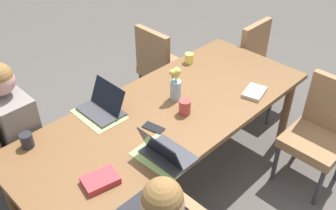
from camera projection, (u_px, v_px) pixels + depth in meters
name	position (u px, v px, depth m)	size (l,w,h in m)	color
ground_plane	(168.00, 182.00, 3.16)	(10.00, 10.00, 0.00)	#4C4742
dining_table	(168.00, 118.00, 2.76)	(2.35, 0.95, 0.75)	brown
chair_near_left_near	(7.00, 147.00, 2.78)	(0.44, 0.44, 0.90)	olive
person_near_left_near	(19.00, 143.00, 2.77)	(0.36, 0.40, 1.19)	#2D2D33
chair_far_right_near	(322.00, 129.00, 2.94)	(0.44, 0.44, 0.90)	olive
chair_near_right_mid	(161.00, 65.00, 3.75)	(0.44, 0.44, 0.90)	olive
chair_head_left_right_far	(262.00, 64.00, 3.76)	(0.44, 0.44, 0.90)	olive
flower_vase	(176.00, 84.00, 2.77)	(0.10, 0.08, 0.27)	#8EA8B7
placemat_near_left_near	(99.00, 114.00, 2.68)	(0.36, 0.26, 0.00)	#9EBC66
placemat_far_left_mid	(163.00, 156.00, 2.33)	(0.36, 0.26, 0.00)	#9EBC66
laptop_near_left_near	(103.00, 107.00, 2.69)	(0.22, 0.32, 0.20)	#38383D
laptop_far_left_mid	(166.00, 153.00, 2.30)	(0.22, 0.32, 0.20)	#38383D
coffee_mug_near_left	(185.00, 107.00, 2.66)	(0.09, 0.09, 0.11)	#AD3D38
coffee_mug_near_right	(27.00, 140.00, 2.38)	(0.08, 0.08, 0.10)	#232328
coffee_mug_centre_left	(189.00, 58.00, 3.26)	(0.08, 0.08, 0.09)	#DBC64C
book_red_cover	(100.00, 180.00, 2.15)	(0.20, 0.14, 0.04)	#B73338
book_blue_cover	(254.00, 92.00, 2.88)	(0.20, 0.14, 0.03)	#B2A38E
phone_black	(154.00, 128.00, 2.55)	(0.15, 0.07, 0.01)	black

